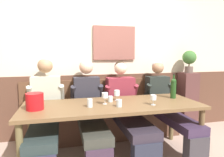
# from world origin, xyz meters

# --- Properties ---
(room_wall_back) EXTENTS (6.80, 0.12, 2.80)m
(room_wall_back) POSITION_xyz_m (0.00, 1.09, 1.40)
(room_wall_back) COLOR beige
(room_wall_back) RESTS_ON ground
(wood_wainscot_panel) EXTENTS (6.80, 0.03, 1.02)m
(wood_wainscot_panel) POSITION_xyz_m (0.00, 1.04, 0.51)
(wood_wainscot_panel) COLOR brown
(wood_wainscot_panel) RESTS_ON ground
(wall_bench) EXTENTS (2.55, 0.42, 0.94)m
(wall_bench) POSITION_xyz_m (0.00, 0.83, 0.28)
(wall_bench) COLOR brown
(wall_bench) RESTS_ON ground
(dining_table) EXTENTS (2.25, 0.84, 0.74)m
(dining_table) POSITION_xyz_m (0.00, 0.15, 0.66)
(dining_table) COLOR brown
(dining_table) RESTS_ON ground
(person_center_left_seat) EXTENTS (0.52, 1.27, 1.32)m
(person_center_left_seat) POSITION_xyz_m (-0.86, 0.48, 0.65)
(person_center_left_seat) COLOR #2B2940
(person_center_left_seat) RESTS_ON ground
(person_left_seat) EXTENTS (0.49, 1.26, 1.29)m
(person_left_seat) POSITION_xyz_m (-0.26, 0.47, 0.63)
(person_left_seat) COLOR #372739
(person_left_seat) RESTS_ON ground
(person_center_right_seat) EXTENTS (0.54, 1.27, 1.25)m
(person_center_right_seat) POSITION_xyz_m (0.29, 0.46, 0.61)
(person_center_right_seat) COLOR #252838
(person_center_right_seat) RESTS_ON ground
(person_right_seat) EXTENTS (0.46, 1.26, 1.26)m
(person_right_seat) POSITION_xyz_m (0.94, 0.46, 0.61)
(person_right_seat) COLOR #363238
(person_right_seat) RESTS_ON ground
(ice_bucket) EXTENTS (0.20, 0.20, 0.19)m
(ice_bucket) POSITION_xyz_m (-0.93, 0.11, 0.83)
(ice_bucket) COLOR red
(ice_bucket) RESTS_ON dining_table
(wine_bottle_amber_mid) EXTENTS (0.08, 0.08, 0.36)m
(wine_bottle_amber_mid) POSITION_xyz_m (0.92, 0.26, 0.89)
(wine_bottle_amber_mid) COLOR #20431A
(wine_bottle_amber_mid) RESTS_ON dining_table
(wine_glass_near_bucket) EXTENTS (0.07, 0.07, 0.13)m
(wine_glass_near_bucket) POSITION_xyz_m (0.47, -0.03, 0.83)
(wine_glass_near_bucket) COLOR silver
(wine_glass_near_bucket) RESTS_ON dining_table
(wine_glass_left_end) EXTENTS (0.06, 0.06, 0.13)m
(wine_glass_left_end) POSITION_xyz_m (-1.00, 0.28, 0.83)
(wine_glass_left_end) COLOR silver
(wine_glass_left_end) RESTS_ON dining_table
(wine_glass_right_end) EXTENTS (0.08, 0.08, 0.14)m
(wine_glass_right_end) POSITION_xyz_m (0.10, 0.32, 0.83)
(wine_glass_right_end) COLOR silver
(wine_glass_right_end) RESTS_ON dining_table
(wine_glass_by_bottle) EXTENTS (0.08, 0.08, 0.15)m
(wine_glass_by_bottle) POSITION_xyz_m (-0.10, 0.16, 0.84)
(wine_glass_by_bottle) COLOR silver
(wine_glass_by_bottle) RESTS_ON dining_table
(water_tumbler_right) EXTENTS (0.06, 0.06, 0.08)m
(water_tumbler_right) POSITION_xyz_m (-0.01, 0.26, 0.77)
(water_tumbler_right) COLOR silver
(water_tumbler_right) RESTS_ON dining_table
(water_tumbler_left) EXTENTS (0.07, 0.07, 0.09)m
(water_tumbler_left) POSITION_xyz_m (0.04, -0.01, 0.78)
(water_tumbler_left) COLOR silver
(water_tumbler_left) RESTS_ON dining_table
(water_tumbler_center) EXTENTS (0.07, 0.07, 0.10)m
(water_tumbler_center) POSITION_xyz_m (-0.31, 0.06, 0.79)
(water_tumbler_center) COLOR silver
(water_tumbler_center) RESTS_ON dining_table
(corner_pedestal) EXTENTS (0.28, 0.28, 1.03)m
(corner_pedestal) POSITION_xyz_m (1.57, 0.86, 0.52)
(corner_pedestal) COLOR #522F2E
(corner_pedestal) RESTS_ON ground
(potted_plant) EXTENTS (0.24, 0.24, 0.39)m
(potted_plant) POSITION_xyz_m (1.57, 0.86, 1.27)
(potted_plant) COLOR brown
(potted_plant) RESTS_ON corner_pedestal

